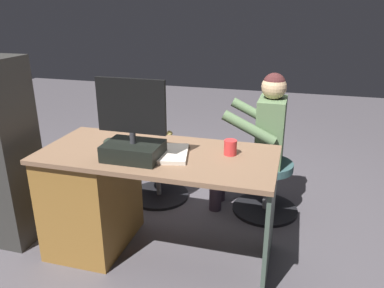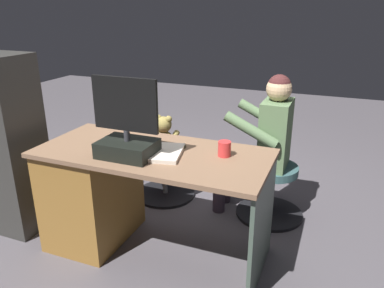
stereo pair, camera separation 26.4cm
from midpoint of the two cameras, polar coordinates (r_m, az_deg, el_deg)
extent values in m
plane|color=#4F4B50|center=(2.94, 0.07, -12.42)|extent=(10.00, 10.00, 0.00)
cube|color=brown|center=(2.35, -2.78, -1.47)|extent=(1.47, 0.67, 0.03)
cube|color=olive|center=(2.73, -12.10, -7.18)|extent=(0.47, 0.62, 0.71)
cube|color=#415146|center=(2.35, 13.77, -12.23)|extent=(0.02, 0.60, 0.71)
cube|color=black|center=(2.27, -6.45, -0.73)|extent=(0.33, 0.25, 0.10)
cylinder|color=#333338|center=(2.24, -6.53, 1.21)|extent=(0.04, 0.04, 0.07)
cube|color=black|center=(2.19, -6.73, 5.93)|extent=(0.42, 0.02, 0.32)
cube|color=black|center=(2.20, -6.56, 6.02)|extent=(0.38, 0.00, 0.28)
cube|color=black|center=(2.41, -3.05, -0.28)|extent=(0.42, 0.14, 0.02)
ellipsoid|color=#242B21|center=(2.55, -9.65, 0.83)|extent=(0.06, 0.10, 0.04)
cylinder|color=red|center=(2.28, 8.24, -0.78)|extent=(0.08, 0.08, 0.09)
cube|color=black|center=(2.49, -10.04, 0.09)|extent=(0.09, 0.16, 0.02)
cube|color=beige|center=(2.29, -1.10, -1.36)|extent=(0.28, 0.34, 0.02)
cylinder|color=black|center=(3.38, -1.79, -7.54)|extent=(0.52, 0.52, 0.03)
cylinder|color=gray|center=(3.30, -1.83, -4.70)|extent=(0.04, 0.04, 0.34)
cylinder|color=brown|center=(3.22, -1.87, -1.44)|extent=(0.41, 0.41, 0.06)
ellipsoid|color=olive|center=(3.17, -1.89, 0.51)|extent=(0.16, 0.14, 0.17)
sphere|color=olive|center=(3.13, -1.92, 2.94)|extent=(0.14, 0.14, 0.14)
sphere|color=beige|center=(3.18, -1.50, 3.05)|extent=(0.05, 0.05, 0.05)
sphere|color=olive|center=(3.10, -1.13, 3.74)|extent=(0.06, 0.06, 0.06)
sphere|color=olive|center=(3.13, -2.73, 3.92)|extent=(0.06, 0.06, 0.06)
cylinder|color=olive|center=(3.16, -0.31, 1.09)|extent=(0.05, 0.13, 0.09)
cylinder|color=olive|center=(3.22, -3.02, 1.45)|extent=(0.05, 0.13, 0.09)
cylinder|color=olive|center=(3.26, -0.52, -0.04)|extent=(0.06, 0.10, 0.06)
cylinder|color=olive|center=(3.29, -1.92, 0.16)|extent=(0.06, 0.10, 0.06)
cylinder|color=black|center=(3.18, 13.93, -10.16)|extent=(0.53, 0.53, 0.03)
cylinder|color=gray|center=(3.09, 14.22, -7.20)|extent=(0.04, 0.04, 0.34)
cylinder|color=#365859|center=(3.00, 14.55, -3.78)|extent=(0.39, 0.39, 0.06)
cube|color=#59744D|center=(2.90, 15.05, 1.38)|extent=(0.20, 0.32, 0.51)
sphere|color=tan|center=(2.81, 15.69, 8.00)|extent=(0.18, 0.18, 0.18)
sphere|color=#462121|center=(2.81, 15.72, 8.37)|extent=(0.17, 0.17, 0.17)
cylinder|color=#59744D|center=(2.71, 11.67, 2.02)|extent=(0.40, 0.08, 0.24)
cylinder|color=#59744D|center=(3.08, 13.00, 4.18)|extent=(0.40, 0.08, 0.24)
cylinder|color=#3C2F3C|center=(2.93, 10.56, -3.02)|extent=(0.40, 0.11, 0.11)
cylinder|color=#3C2F3C|center=(3.06, 6.61, -6.54)|extent=(0.10, 0.10, 0.43)
cylinder|color=#3C2F3C|center=(3.09, 11.20, -1.80)|extent=(0.40, 0.11, 0.11)
cylinder|color=#3C2F3C|center=(3.22, 7.43, -5.20)|extent=(0.10, 0.10, 0.43)
cube|color=#31302D|center=(2.94, -23.93, -0.28)|extent=(0.44, 0.36, 1.29)
camera|label=1|loc=(0.13, -87.14, 1.07)|focal=35.30mm
camera|label=2|loc=(0.13, 92.86, -1.07)|focal=35.30mm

